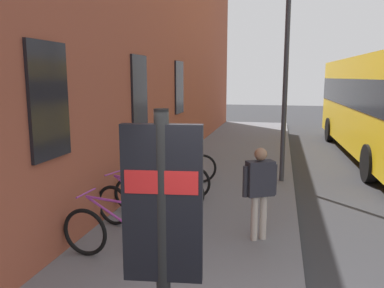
{
  "coord_description": "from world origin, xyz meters",
  "views": [
    {
      "loc": [
        -2.75,
        0.4,
        2.72
      ],
      "look_at": [
        3.6,
        1.84,
        1.6
      ],
      "focal_mm": 36.37,
      "sensor_mm": 36.0,
      "label": 1
    }
  ],
  "objects_px": {
    "bicycle_by_door": "(118,235)",
    "street_lamp": "(286,60)",
    "bicycle_end_of_row": "(173,179)",
    "pedestrian_near_bus": "(260,184)",
    "transit_info_sign": "(163,225)",
    "bicycle_leaning_wall": "(137,209)",
    "bicycle_nearest_sign": "(160,192)",
    "bicycle_mid_rack": "(181,168)"
  },
  "relations": [
    {
      "from": "bicycle_by_door",
      "to": "bicycle_end_of_row",
      "type": "height_order",
      "value": "same"
    },
    {
      "from": "bicycle_mid_rack",
      "to": "street_lamp",
      "type": "relative_size",
      "value": 0.33
    },
    {
      "from": "bicycle_end_of_row",
      "to": "bicycle_leaning_wall",
      "type": "bearing_deg",
      "value": 178.32
    },
    {
      "from": "bicycle_end_of_row",
      "to": "bicycle_mid_rack",
      "type": "relative_size",
      "value": 1.04
    },
    {
      "from": "bicycle_nearest_sign",
      "to": "bicycle_leaning_wall",
      "type": "bearing_deg",
      "value": 174.9
    },
    {
      "from": "bicycle_by_door",
      "to": "bicycle_nearest_sign",
      "type": "relative_size",
      "value": 1.01
    },
    {
      "from": "bicycle_leaning_wall",
      "to": "bicycle_nearest_sign",
      "type": "relative_size",
      "value": 0.98
    },
    {
      "from": "bicycle_nearest_sign",
      "to": "bicycle_end_of_row",
      "type": "height_order",
      "value": "same"
    },
    {
      "from": "bicycle_leaning_wall",
      "to": "bicycle_nearest_sign",
      "type": "bearing_deg",
      "value": -5.1
    },
    {
      "from": "pedestrian_near_bus",
      "to": "street_lamp",
      "type": "xyz_separation_m",
      "value": [
        3.81,
        -0.37,
        2.09
      ]
    },
    {
      "from": "transit_info_sign",
      "to": "pedestrian_near_bus",
      "type": "relative_size",
      "value": 1.59
    },
    {
      "from": "bicycle_leaning_wall",
      "to": "transit_info_sign",
      "type": "xyz_separation_m",
      "value": [
        -3.55,
        -1.56,
        1.21
      ]
    },
    {
      "from": "bicycle_by_door",
      "to": "street_lamp",
      "type": "xyz_separation_m",
      "value": [
        4.99,
        -2.29,
        2.62
      ]
    },
    {
      "from": "transit_info_sign",
      "to": "pedestrian_near_bus",
      "type": "bearing_deg",
      "value": -7.63
    },
    {
      "from": "street_lamp",
      "to": "pedestrian_near_bus",
      "type": "bearing_deg",
      "value": 174.49
    },
    {
      "from": "bicycle_by_door",
      "to": "pedestrian_near_bus",
      "type": "distance_m",
      "value": 2.32
    },
    {
      "from": "bicycle_leaning_wall",
      "to": "street_lamp",
      "type": "height_order",
      "value": "street_lamp"
    },
    {
      "from": "bicycle_leaning_wall",
      "to": "transit_info_sign",
      "type": "height_order",
      "value": "transit_info_sign"
    },
    {
      "from": "bicycle_end_of_row",
      "to": "bicycle_by_door",
      "type": "bearing_deg",
      "value": -178.87
    },
    {
      "from": "bicycle_mid_rack",
      "to": "transit_info_sign",
      "type": "bearing_deg",
      "value": -166.7
    },
    {
      "from": "bicycle_nearest_sign",
      "to": "pedestrian_near_bus",
      "type": "distance_m",
      "value": 2.22
    },
    {
      "from": "bicycle_nearest_sign",
      "to": "transit_info_sign",
      "type": "xyz_separation_m",
      "value": [
        -4.53,
        -1.47,
        1.21
      ]
    },
    {
      "from": "bicycle_by_door",
      "to": "bicycle_leaning_wall",
      "type": "bearing_deg",
      "value": 6.25
    },
    {
      "from": "bicycle_leaning_wall",
      "to": "street_lamp",
      "type": "xyz_separation_m",
      "value": [
        3.88,
        -2.41,
        2.62
      ]
    },
    {
      "from": "pedestrian_near_bus",
      "to": "transit_info_sign",
      "type": "bearing_deg",
      "value": 172.37
    },
    {
      "from": "bicycle_by_door",
      "to": "street_lamp",
      "type": "distance_m",
      "value": 6.09
    },
    {
      "from": "bicycle_mid_rack",
      "to": "pedestrian_near_bus",
      "type": "height_order",
      "value": "pedestrian_near_bus"
    },
    {
      "from": "bicycle_leaning_wall",
      "to": "pedestrian_near_bus",
      "type": "bearing_deg",
      "value": -87.95
    },
    {
      "from": "bicycle_nearest_sign",
      "to": "pedestrian_near_bus",
      "type": "bearing_deg",
      "value": -114.86
    },
    {
      "from": "bicycle_nearest_sign",
      "to": "bicycle_end_of_row",
      "type": "xyz_separation_m",
      "value": [
        1.06,
        0.03,
        0.0
      ]
    },
    {
      "from": "bicycle_nearest_sign",
      "to": "bicycle_by_door",
      "type": "bearing_deg",
      "value": -179.06
    },
    {
      "from": "bicycle_mid_rack",
      "to": "pedestrian_near_bus",
      "type": "bearing_deg",
      "value": -145.63
    },
    {
      "from": "bicycle_by_door",
      "to": "bicycle_mid_rack",
      "type": "height_order",
      "value": "same"
    },
    {
      "from": "bicycle_mid_rack",
      "to": "pedestrian_near_bus",
      "type": "relative_size",
      "value": 1.12
    },
    {
      "from": "transit_info_sign",
      "to": "bicycle_leaning_wall",
      "type": "bearing_deg",
      "value": 23.69
    },
    {
      "from": "bicycle_end_of_row",
      "to": "bicycle_mid_rack",
      "type": "bearing_deg",
      "value": 3.75
    },
    {
      "from": "bicycle_nearest_sign",
      "to": "street_lamp",
      "type": "distance_m",
      "value": 4.55
    },
    {
      "from": "bicycle_by_door",
      "to": "pedestrian_near_bus",
      "type": "height_order",
      "value": "pedestrian_near_bus"
    },
    {
      "from": "bicycle_by_door",
      "to": "bicycle_leaning_wall",
      "type": "distance_m",
      "value": 1.12
    },
    {
      "from": "bicycle_by_door",
      "to": "pedestrian_near_bus",
      "type": "xyz_separation_m",
      "value": [
        1.18,
        -1.92,
        0.53
      ]
    },
    {
      "from": "pedestrian_near_bus",
      "to": "bicycle_end_of_row",
      "type": "bearing_deg",
      "value": 45.31
    },
    {
      "from": "bicycle_by_door",
      "to": "bicycle_end_of_row",
      "type": "relative_size",
      "value": 1.0
    }
  ]
}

